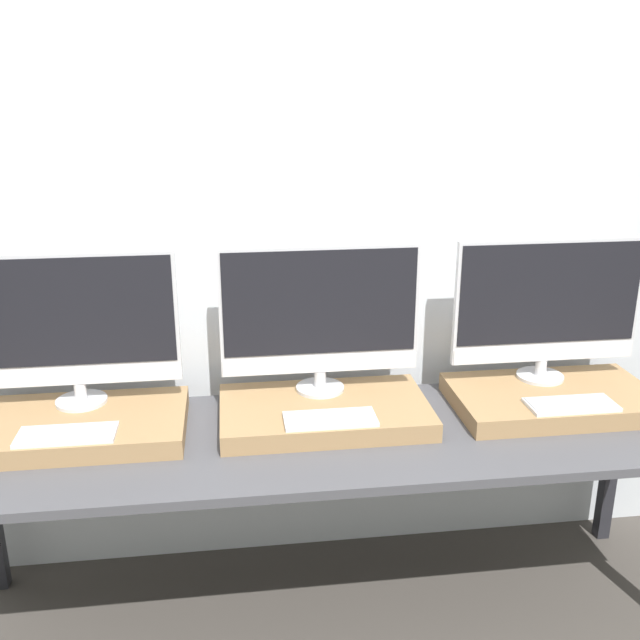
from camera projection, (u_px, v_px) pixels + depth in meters
name	position (u px, v px, depth m)	size (l,w,h in m)	color
wall_back	(312.00, 227.00, 2.52)	(8.00, 0.04, 2.60)	silver
workbench	(328.00, 448.00, 2.34)	(2.49, 0.69, 0.70)	#47474C
wooden_riser_left	(76.00, 426.00, 2.29)	(0.70, 0.41, 0.06)	#99754C
monitor_left	(73.00, 324.00, 2.30)	(0.68, 0.17, 0.51)	silver
keyboard_left	(67.00, 434.00, 2.16)	(0.29, 0.13, 0.01)	silver
wooden_riser_center	(324.00, 412.00, 2.39)	(0.70, 0.41, 0.06)	#99754C
monitor_center	(320.00, 314.00, 2.40)	(0.68, 0.17, 0.51)	silver
keyboard_center	(330.00, 419.00, 2.26)	(0.29, 0.13, 0.01)	silver
wooden_riser_right	(552.00, 399.00, 2.49)	(0.70, 0.41, 0.06)	#99754C
monitor_right	(548.00, 305.00, 2.50)	(0.68, 0.17, 0.51)	silver
keyboard_right	(571.00, 404.00, 2.36)	(0.29, 0.13, 0.01)	silver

